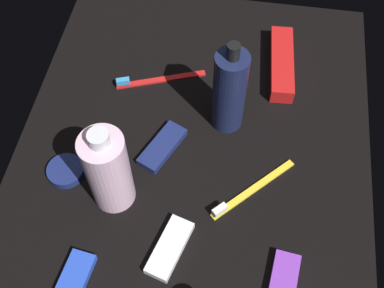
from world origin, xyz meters
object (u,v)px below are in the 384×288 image
Objects in this scene: snack_bar_purple at (283,286)px; snack_bar_navy at (162,149)px; snack_bar_blue at (72,285)px; cream_tin_left at (66,171)px; toothbrush_red at (155,79)px; toothpaste_box_red at (281,64)px; snack_bar_white at (170,248)px; lotion_bottle at (229,91)px; toothbrush_yellow at (249,192)px; bodywash_bottle at (108,170)px.

snack_bar_navy is at bearing 53.83° from snack_bar_purple.
snack_bar_blue and cream_tin_left have the same top height.
toothpaste_box_red reaches higher than toothbrush_red.
snack_bar_white is 23.34cm from cream_tin_left.
lotion_bottle is 17.75cm from toothbrush_yellow.
snack_bar_white is at bearing -165.09° from toothbrush_red.
toothpaste_box_red is at bearing 10.45° from snack_bar_purple.
cream_tin_left is at bearing 126.18° from toothpaste_box_red.
snack_bar_purple is (-15.30, -6.62, 0.14)cm from toothbrush_yellow.
toothpaste_box_red is at bearing -16.57° from snack_bar_navy.
snack_bar_navy is (-8.62, 10.75, -8.10)cm from lotion_bottle.
snack_bar_blue is 1.00× the size of snack_bar_navy.
toothbrush_red reaches higher than cream_tin_left.
toothbrush_red is 1.66× the size of snack_bar_blue.
snack_bar_purple and snack_bar_white have the same top height.
snack_bar_white is (-26.75, 6.03, -8.10)cm from lotion_bottle.
snack_bar_white is (3.27, 18.17, 0.00)cm from snack_bar_purple.
snack_bar_purple is 1.00× the size of snack_bar_navy.
toothbrush_yellow is at bearing -88.29° from cream_tin_left.
snack_bar_purple is at bearing -156.61° from toothbrush_yellow.
snack_bar_blue is 1.00× the size of snack_bar_white.
snack_bar_blue is 20.32cm from cream_tin_left.
bodywash_bottle reaches higher than snack_bar_blue.
lotion_bottle is 40.91cm from snack_bar_blue.
cream_tin_left is (-30.12, 35.96, -0.83)cm from toothpaste_box_red.
toothbrush_yellow is at bearing -159.47° from lotion_bottle.
snack_bar_blue and snack_bar_navy have the same top height.
snack_bar_blue is (-20.13, 25.36, 0.14)cm from toothbrush_yellow.
toothpaste_box_red is at bearing -50.05° from cream_tin_left.
lotion_bottle reaches higher than cream_tin_left.
toothbrush_red reaches higher than snack_bar_purple.
bodywash_bottle is at bearing 69.36° from snack_bar_white.
toothbrush_red is 0.98× the size of toothpaste_box_red.
toothpaste_box_red is at bearing -38.80° from bodywash_bottle.
snack_bar_purple is 1.00× the size of snack_bar_blue.
cream_tin_left is (-15.68, 26.58, -8.08)cm from lotion_bottle.
lotion_bottle reaches higher than snack_bar_blue.
bodywash_bottle is at bearing 175.60° from toothbrush_red.
snack_bar_white is (-34.09, -9.07, 0.14)cm from toothbrush_red.
toothpaste_box_red is 46.91cm from cream_tin_left.
toothbrush_yellow is 17.37cm from snack_bar_navy.
lotion_bottle is 33.38cm from snack_bar_purple.
toothbrush_yellow is at bearing -27.72° from snack_bar_white.
snack_bar_blue is (-16.36, 2.75, -7.71)cm from bodywash_bottle.
toothpaste_box_red is 1.69× the size of snack_bar_navy.
toothbrush_red is 1.66× the size of snack_bar_white.
snack_bar_blue is at bearing -160.64° from cream_tin_left.
toothbrush_red is 46.24cm from snack_bar_purple.
bodywash_bottle is 24.23cm from toothbrush_yellow.
toothpaste_box_red is 1.69× the size of snack_bar_white.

